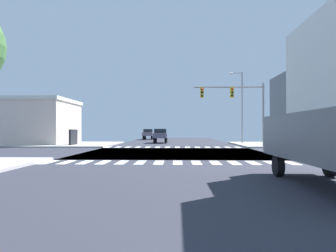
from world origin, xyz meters
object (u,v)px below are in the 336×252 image
at_px(street_lamp, 240,102).
at_px(sedan_middle_3, 161,135).
at_px(bank_building, 21,122).
at_px(sedan_farside_1, 148,133).
at_px(traffic_signal_mast, 236,100).

relative_size(street_lamp, sedan_middle_3, 2.05).
bearing_deg(sedan_middle_3, street_lamp, 162.34).
distance_m(bank_building, sedan_middle_3, 17.25).
height_order(street_lamp, bank_building, street_lamp).
bearing_deg(sedan_farside_1, bank_building, 54.45).
height_order(street_lamp, sedan_middle_3, street_lamp).
bearing_deg(street_lamp, sedan_farside_1, 126.17).
height_order(sedan_farside_1, sedan_middle_3, same).
bearing_deg(bank_building, street_lamp, 2.88).
bearing_deg(traffic_signal_mast, street_lamp, 75.21).
distance_m(traffic_signal_mast, sedan_farside_1, 27.35).
bearing_deg(traffic_signal_mast, sedan_middle_3, 128.11).
relative_size(bank_building, sedan_middle_3, 3.20).
bearing_deg(traffic_signal_mast, bank_building, 166.82).
bearing_deg(street_lamp, sedan_middle_3, 162.34).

